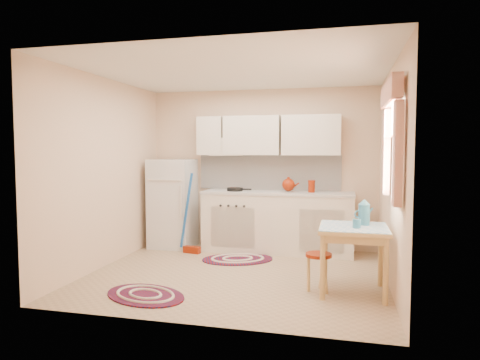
# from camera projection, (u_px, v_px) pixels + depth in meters

# --- Properties ---
(room_shell) EXTENTS (3.64, 3.60, 2.52)m
(room_shell) POSITION_uv_depth(u_px,v_px,m) (253.00, 146.00, 5.42)
(room_shell) COLOR tan
(room_shell) RESTS_ON ground
(fridge) EXTENTS (0.65, 0.60, 1.40)m
(fridge) POSITION_uv_depth(u_px,v_px,m) (173.00, 203.00, 6.82)
(fridge) COLOR silver
(fridge) RESTS_ON ground
(broom) EXTENTS (0.30, 0.17, 1.20)m
(broom) POSITION_uv_depth(u_px,v_px,m) (192.00, 214.00, 6.39)
(broom) COLOR #1B58AB
(broom) RESTS_ON ground
(base_cabinets) EXTENTS (2.25, 0.60, 0.88)m
(base_cabinets) POSITION_uv_depth(u_px,v_px,m) (277.00, 223.00, 6.50)
(base_cabinets) COLOR silver
(base_cabinets) RESTS_ON ground
(countertop) EXTENTS (2.27, 0.62, 0.04)m
(countertop) POSITION_uv_depth(u_px,v_px,m) (278.00, 193.00, 6.46)
(countertop) COLOR #BCB9B3
(countertop) RESTS_ON base_cabinets
(frying_pan) EXTENTS (0.25, 0.25, 0.05)m
(frying_pan) POSITION_uv_depth(u_px,v_px,m) (235.00, 189.00, 6.57)
(frying_pan) COLOR black
(frying_pan) RESTS_ON countertop
(red_kettle) EXTENTS (0.23, 0.21, 0.21)m
(red_kettle) POSITION_uv_depth(u_px,v_px,m) (288.00, 185.00, 6.42)
(red_kettle) COLOR maroon
(red_kettle) RESTS_ON countertop
(red_canister) EXTENTS (0.10, 0.10, 0.16)m
(red_canister) POSITION_uv_depth(u_px,v_px,m) (312.00, 187.00, 6.34)
(red_canister) COLOR maroon
(red_canister) RESTS_ON countertop
(table) EXTENTS (0.72, 0.72, 0.72)m
(table) POSITION_uv_depth(u_px,v_px,m) (353.00, 260.00, 4.62)
(table) COLOR tan
(table) RESTS_ON ground
(stool) EXTENTS (0.36, 0.36, 0.42)m
(stool) POSITION_uv_depth(u_px,v_px,m) (319.00, 272.00, 4.68)
(stool) COLOR maroon
(stool) RESTS_ON ground
(coffee_pot) EXTENTS (0.19, 0.17, 0.31)m
(coffee_pot) POSITION_uv_depth(u_px,v_px,m) (364.00, 212.00, 4.68)
(coffee_pot) COLOR teal
(coffee_pot) RESTS_ON table
(mug) EXTENTS (0.10, 0.10, 0.10)m
(mug) POSITION_uv_depth(u_px,v_px,m) (357.00, 224.00, 4.49)
(mug) COLOR teal
(mug) RESTS_ON table
(rug_center) EXTENTS (1.18, 0.99, 0.02)m
(rug_center) POSITION_uv_depth(u_px,v_px,m) (238.00, 259.00, 6.04)
(rug_center) COLOR maroon
(rug_center) RESTS_ON ground
(rug_left) EXTENTS (1.11, 0.93, 0.02)m
(rug_left) POSITION_uv_depth(u_px,v_px,m) (145.00, 295.00, 4.54)
(rug_left) COLOR maroon
(rug_left) RESTS_ON ground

